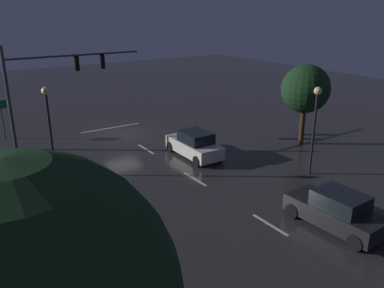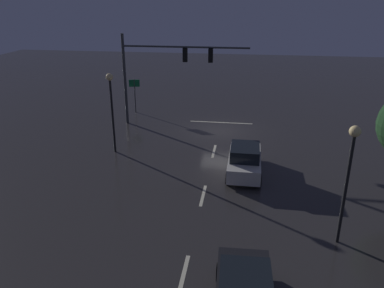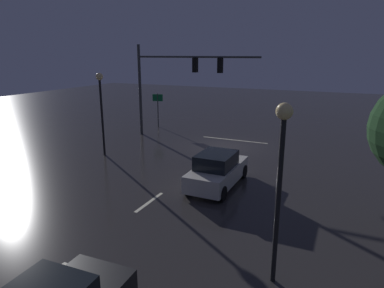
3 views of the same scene
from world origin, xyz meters
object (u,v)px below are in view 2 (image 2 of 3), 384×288
car_approaching (245,160)px  route_sign (135,89)px  street_lamp_left_kerb (350,164)px  traffic_signal_assembly (163,64)px  street_lamp_right_kerb (111,98)px

car_approaching → route_sign: (9.62, -10.87, 1.30)m
car_approaching → street_lamp_left_kerb: 7.80m
traffic_signal_assembly → car_approaching: 10.89m
car_approaching → route_sign: bearing=-48.5°
traffic_signal_assembly → street_lamp_left_kerb: size_ratio=1.86×
traffic_signal_assembly → street_lamp_right_kerb: size_ratio=1.85×
street_lamp_right_kerb → route_sign: (1.21, -8.92, -1.50)m
traffic_signal_assembly → car_approaching: bearing=128.9°
street_lamp_right_kerb → route_sign: bearing=-82.3°
street_lamp_left_kerb → route_sign: street_lamp_left_kerb is taller
traffic_signal_assembly → car_approaching: size_ratio=2.17×
traffic_signal_assembly → car_approaching: (-6.37, 7.89, -3.97)m
street_lamp_left_kerb → route_sign: size_ratio=1.75×
traffic_signal_assembly → street_lamp_left_kerb: traffic_signal_assembly is taller
traffic_signal_assembly → street_lamp_left_kerb: bearing=126.5°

